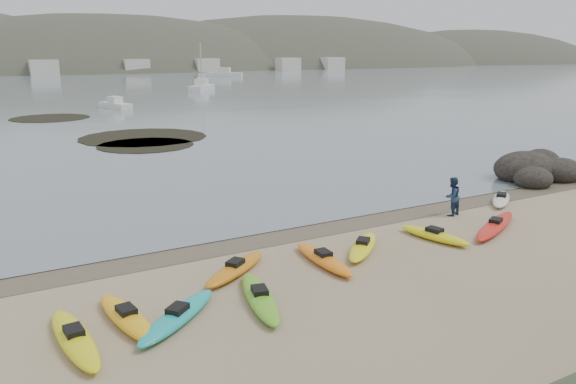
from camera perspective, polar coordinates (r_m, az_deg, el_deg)
ground at (r=21.69m, az=0.00°, el=-3.84°), size 600.00×600.00×0.00m
wet_sand at (r=21.44m, az=0.39°, el=-4.05°), size 60.00×60.00×0.00m
kayaks at (r=18.05m, az=4.08°, el=-7.13°), size 20.87×6.84×0.34m
person_east at (r=24.28m, az=16.33°, el=-0.44°), size 0.90×0.76×1.64m
rock_cluster at (r=32.94m, az=23.86°, el=1.67°), size 5.33×3.93×1.82m
kelp_mats at (r=49.21m, az=-17.51°, el=5.80°), size 13.44×28.25×0.04m
moored_boats at (r=107.99m, az=-20.55°, el=10.13°), size 99.36×70.70×1.23m
far_hills at (r=218.80m, az=-16.33°, el=7.80°), size 550.00×135.00×80.00m
far_town at (r=163.82m, az=-24.26°, el=11.43°), size 199.00×5.00×4.00m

